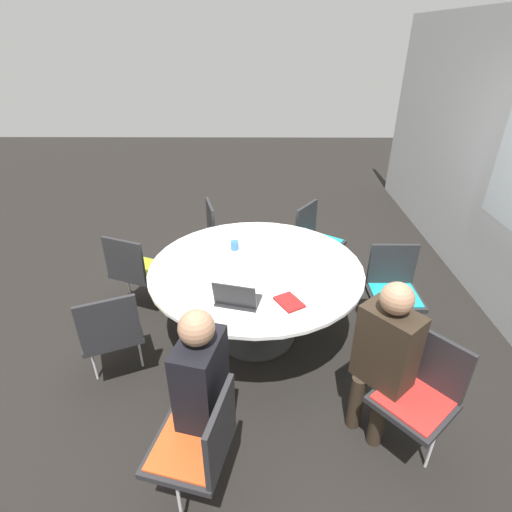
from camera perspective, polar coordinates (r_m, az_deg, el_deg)
name	(u,v)px	position (r m, az deg, el deg)	size (l,w,h in m)	color
ground_plane	(256,334)	(3.79, 0.00, -11.15)	(16.00, 16.00, 0.00)	black
conference_table	(256,280)	(3.42, 0.00, -3.39)	(1.79, 1.79, 0.74)	#333333
chair_0	(200,443)	(2.42, -8.06, -24.92)	(0.53, 0.51, 0.85)	#262628
chair_1	(421,389)	(2.83, 22.45, -17.19)	(0.61, 0.61, 0.85)	#262628
chair_2	(394,286)	(3.73, 19.08, -4.06)	(0.42, 0.44, 0.85)	#262628
chair_3	(316,237)	(4.42, 8.51, 2.74)	(0.60, 0.60, 0.85)	#262628
chair_4	(223,232)	(4.50, -4.80, 3.50)	(0.53, 0.52, 0.85)	#262628
chair_5	(135,267)	(3.98, -16.89, -1.48)	(0.55, 0.56, 0.85)	#262628
chair_6	(111,329)	(3.24, -20.03, -9.81)	(0.56, 0.57, 0.85)	#262628
person_0	(199,382)	(2.43, -8.14, -17.35)	(0.40, 0.32, 1.20)	black
person_1	(385,351)	(2.71, 17.93, -12.83)	(0.42, 0.40, 1.20)	#2D2319
laptop	(237,298)	(2.87, -2.75, -6.06)	(0.30, 0.36, 0.21)	#232326
spiral_notebook	(289,302)	(2.92, 4.76, -6.59)	(0.26, 0.24, 0.02)	maroon
coffee_cup	(235,245)	(3.60, -3.06, 1.54)	(0.07, 0.07, 0.08)	#33669E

